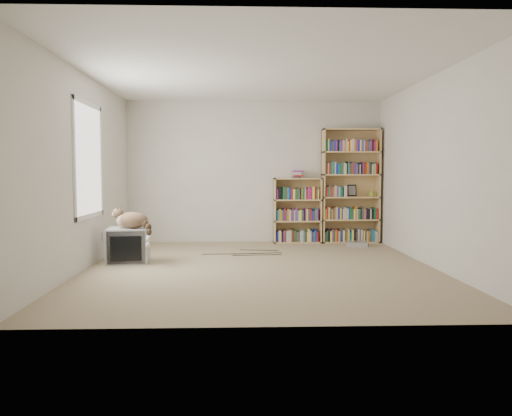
{
  "coord_description": "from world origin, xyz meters",
  "views": [
    {
      "loc": [
        -0.28,
        -6.4,
        1.23
      ],
      "look_at": [
        -0.02,
        1.0,
        0.71
      ],
      "focal_mm": 35.0,
      "sensor_mm": 36.0,
      "label": 1
    }
  ],
  "objects_px": {
    "cat": "(135,223)",
    "dvd_player": "(357,244)",
    "bookcase_short": "(297,213)",
    "crt_tv": "(128,245)",
    "bookcase_tall": "(350,189)"
  },
  "relations": [
    {
      "from": "cat",
      "to": "bookcase_tall",
      "type": "bearing_deg",
      "value": 34.72
    },
    {
      "from": "bookcase_short",
      "to": "cat",
      "type": "bearing_deg",
      "value": -141.01
    },
    {
      "from": "bookcase_short",
      "to": "crt_tv",
      "type": "bearing_deg",
      "value": -143.41
    },
    {
      "from": "dvd_player",
      "to": "cat",
      "type": "bearing_deg",
      "value": -148.47
    },
    {
      "from": "bookcase_tall",
      "to": "dvd_player",
      "type": "distance_m",
      "value": 1.05
    },
    {
      "from": "crt_tv",
      "to": "bookcase_tall",
      "type": "height_order",
      "value": "bookcase_tall"
    },
    {
      "from": "crt_tv",
      "to": "bookcase_short",
      "type": "xyz_separation_m",
      "value": [
        2.56,
        1.9,
        0.29
      ]
    },
    {
      "from": "bookcase_tall",
      "to": "dvd_player",
      "type": "xyz_separation_m",
      "value": [
        -0.0,
        -0.53,
        -0.91
      ]
    },
    {
      "from": "bookcase_short",
      "to": "dvd_player",
      "type": "relative_size",
      "value": 3.29
    },
    {
      "from": "bookcase_tall",
      "to": "dvd_player",
      "type": "height_order",
      "value": "bookcase_tall"
    },
    {
      "from": "cat",
      "to": "dvd_player",
      "type": "bearing_deg",
      "value": 27.57
    },
    {
      "from": "crt_tv",
      "to": "dvd_player",
      "type": "xyz_separation_m",
      "value": [
        3.5,
        1.37,
        -0.2
      ]
    },
    {
      "from": "cat",
      "to": "bookcase_short",
      "type": "relative_size",
      "value": 0.52
    },
    {
      "from": "dvd_player",
      "to": "bookcase_short",
      "type": "bearing_deg",
      "value": 158.91
    },
    {
      "from": "cat",
      "to": "bookcase_short",
      "type": "xyz_separation_m",
      "value": [
        2.45,
        1.98,
        -0.04
      ]
    }
  ]
}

